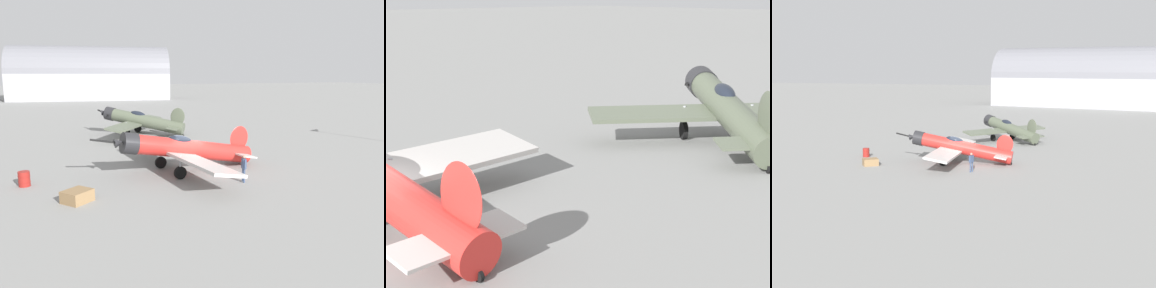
# 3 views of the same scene
# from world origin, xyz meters

# --- Properties ---
(airplane_mid_apron) EXTENTS (9.01, 10.46, 3.07)m
(airplane_mid_apron) POSITION_xyz_m (0.50, 15.56, 1.52)
(airplane_mid_apron) COLOR #4C5442
(airplane_mid_apron) RESTS_ON ground_plane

